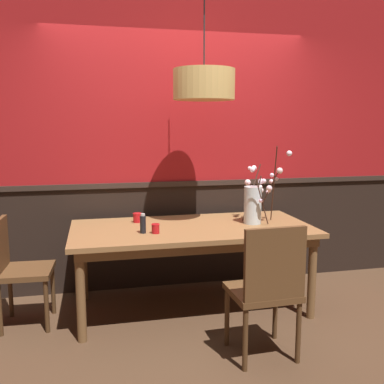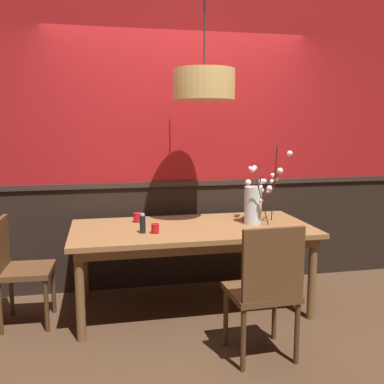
{
  "view_description": "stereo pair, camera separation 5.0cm",
  "coord_description": "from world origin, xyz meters",
  "px_view_note": "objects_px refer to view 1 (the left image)",
  "views": [
    {
      "loc": [
        -0.8,
        -3.58,
        1.61
      ],
      "look_at": [
        0.0,
        0.0,
        1.05
      ],
      "focal_mm": 40.7,
      "sensor_mm": 36.0,
      "label": 1
    },
    {
      "loc": [
        -0.75,
        -3.59,
        1.61
      ],
      "look_at": [
        0.0,
        0.0,
        1.05
      ],
      "focal_mm": 40.7,
      "sensor_mm": 36.0,
      "label": 2
    }
  ],
  "objects_px": {
    "candle_holder_nearer_center": "(156,228)",
    "pendant_lamp": "(204,85)",
    "chair_far_side_left": "(144,230)",
    "vase_with_blossoms": "(255,203)",
    "condiment_bottle": "(143,224)",
    "dining_table": "(192,235)",
    "chair_head_west_end": "(17,266)",
    "chair_near_side_right": "(267,285)",
    "chair_far_side_right": "(203,224)",
    "candle_holder_nearer_edge": "(137,218)"
  },
  "relations": [
    {
      "from": "candle_holder_nearer_center",
      "to": "pendant_lamp",
      "type": "height_order",
      "value": "pendant_lamp"
    },
    {
      "from": "chair_far_side_left",
      "to": "vase_with_blossoms",
      "type": "xyz_separation_m",
      "value": [
        0.89,
        -0.87,
        0.41
      ]
    },
    {
      "from": "chair_far_side_left",
      "to": "vase_with_blossoms",
      "type": "height_order",
      "value": "vase_with_blossoms"
    },
    {
      "from": "vase_with_blossoms",
      "to": "condiment_bottle",
      "type": "height_order",
      "value": "vase_with_blossoms"
    },
    {
      "from": "dining_table",
      "to": "chair_head_west_end",
      "type": "xyz_separation_m",
      "value": [
        -1.44,
        -0.01,
        -0.17
      ]
    },
    {
      "from": "chair_near_side_right",
      "to": "vase_with_blossoms",
      "type": "bearing_deg",
      "value": 74.81
    },
    {
      "from": "dining_table",
      "to": "candle_holder_nearer_center",
      "type": "distance_m",
      "value": 0.4
    },
    {
      "from": "chair_head_west_end",
      "to": "pendant_lamp",
      "type": "bearing_deg",
      "value": 1.13
    },
    {
      "from": "vase_with_blossoms",
      "to": "pendant_lamp",
      "type": "distance_m",
      "value": 1.11
    },
    {
      "from": "chair_near_side_right",
      "to": "pendant_lamp",
      "type": "bearing_deg",
      "value": 102.07
    },
    {
      "from": "dining_table",
      "to": "chair_far_side_left",
      "type": "xyz_separation_m",
      "value": [
        -0.33,
        0.88,
        -0.14
      ]
    },
    {
      "from": "pendant_lamp",
      "to": "candle_holder_nearer_center",
      "type": "bearing_deg",
      "value": -156.12
    },
    {
      "from": "candle_holder_nearer_center",
      "to": "pendant_lamp",
      "type": "bearing_deg",
      "value": 23.88
    },
    {
      "from": "condiment_bottle",
      "to": "pendant_lamp",
      "type": "height_order",
      "value": "pendant_lamp"
    },
    {
      "from": "condiment_bottle",
      "to": "vase_with_blossoms",
      "type": "bearing_deg",
      "value": 8.33
    },
    {
      "from": "chair_head_west_end",
      "to": "candle_holder_nearer_center",
      "type": "xyz_separation_m",
      "value": [
        1.1,
        -0.17,
        0.29
      ]
    },
    {
      "from": "vase_with_blossoms",
      "to": "condiment_bottle",
      "type": "xyz_separation_m",
      "value": [
        -1.01,
        -0.15,
        -0.11
      ]
    },
    {
      "from": "chair_far_side_right",
      "to": "candle_holder_nearer_center",
      "type": "distance_m",
      "value": 1.32
    },
    {
      "from": "chair_far_side_left",
      "to": "chair_far_side_right",
      "type": "xyz_separation_m",
      "value": [
        0.65,
        0.06,
        0.01
      ]
    },
    {
      "from": "chair_far_side_left",
      "to": "candle_holder_nearer_edge",
      "type": "bearing_deg",
      "value": -101.07
    },
    {
      "from": "condiment_bottle",
      "to": "chair_far_side_right",
      "type": "bearing_deg",
      "value": 54.54
    },
    {
      "from": "dining_table",
      "to": "chair_near_side_right",
      "type": "distance_m",
      "value": 1.0
    },
    {
      "from": "candle_holder_nearer_edge",
      "to": "vase_with_blossoms",
      "type": "bearing_deg",
      "value": -14.44
    },
    {
      "from": "dining_table",
      "to": "condiment_bottle",
      "type": "height_order",
      "value": "condiment_bottle"
    },
    {
      "from": "chair_far_side_right",
      "to": "candle_holder_nearer_edge",
      "type": "xyz_separation_m",
      "value": [
        -0.77,
        -0.67,
        0.25
      ]
    },
    {
      "from": "chair_far_side_left",
      "to": "chair_near_side_right",
      "type": "relative_size",
      "value": 0.96
    },
    {
      "from": "chair_near_side_right",
      "to": "candle_holder_nearer_center",
      "type": "xyz_separation_m",
      "value": [
        -0.65,
        0.76,
        0.25
      ]
    },
    {
      "from": "chair_near_side_right",
      "to": "condiment_bottle",
      "type": "distance_m",
      "value": 1.13
    },
    {
      "from": "chair_head_west_end",
      "to": "chair_far_side_left",
      "type": "bearing_deg",
      "value": 38.32
    },
    {
      "from": "candle_holder_nearer_edge",
      "to": "condiment_bottle",
      "type": "height_order",
      "value": "condiment_bottle"
    },
    {
      "from": "dining_table",
      "to": "condiment_bottle",
      "type": "distance_m",
      "value": 0.49
    },
    {
      "from": "dining_table",
      "to": "chair_near_side_right",
      "type": "relative_size",
      "value": 2.13
    },
    {
      "from": "chair_head_west_end",
      "to": "condiment_bottle",
      "type": "relative_size",
      "value": 5.47
    },
    {
      "from": "chair_far_side_left",
      "to": "vase_with_blossoms",
      "type": "bearing_deg",
      "value": -44.33
    },
    {
      "from": "dining_table",
      "to": "candle_holder_nearer_center",
      "type": "height_order",
      "value": "candle_holder_nearer_center"
    },
    {
      "from": "candle_holder_nearer_center",
      "to": "candle_holder_nearer_edge",
      "type": "height_order",
      "value": "candle_holder_nearer_edge"
    },
    {
      "from": "chair_far_side_right",
      "to": "candle_holder_nearer_center",
      "type": "relative_size",
      "value": 12.47
    },
    {
      "from": "chair_head_west_end",
      "to": "condiment_bottle",
      "type": "height_order",
      "value": "condiment_bottle"
    },
    {
      "from": "chair_far_side_left",
      "to": "condiment_bottle",
      "type": "xyz_separation_m",
      "value": [
        -0.11,
        -1.02,
        0.3
      ]
    },
    {
      "from": "chair_far_side_right",
      "to": "candle_holder_nearer_edge",
      "type": "relative_size",
      "value": 11.44
    },
    {
      "from": "pendant_lamp",
      "to": "candle_holder_nearer_edge",
      "type": "bearing_deg",
      "value": 156.78
    },
    {
      "from": "candle_holder_nearer_center",
      "to": "pendant_lamp",
      "type": "xyz_separation_m",
      "value": [
        0.45,
        0.2,
        1.16
      ]
    },
    {
      "from": "chair_far_side_left",
      "to": "condiment_bottle",
      "type": "relative_size",
      "value": 5.75
    },
    {
      "from": "candle_holder_nearer_edge",
      "to": "chair_far_side_right",
      "type": "bearing_deg",
      "value": 40.83
    },
    {
      "from": "candle_holder_nearer_center",
      "to": "pendant_lamp",
      "type": "relative_size",
      "value": 0.07
    },
    {
      "from": "chair_far_side_left",
      "to": "pendant_lamp",
      "type": "xyz_separation_m",
      "value": [
        0.43,
        -0.85,
        1.42
      ]
    },
    {
      "from": "chair_far_side_left",
      "to": "chair_head_west_end",
      "type": "bearing_deg",
      "value": -141.68
    },
    {
      "from": "candle_holder_nearer_center",
      "to": "chair_far_side_left",
      "type": "bearing_deg",
      "value": 89.18
    },
    {
      "from": "candle_holder_nearer_center",
      "to": "pendant_lamp",
      "type": "distance_m",
      "value": 1.26
    },
    {
      "from": "candle_holder_nearer_edge",
      "to": "dining_table",
      "type": "bearing_deg",
      "value": -30.47
    }
  ]
}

